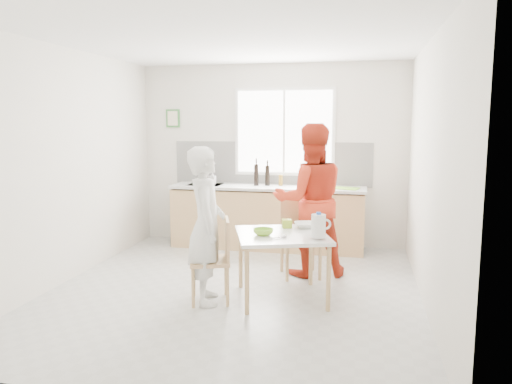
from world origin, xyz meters
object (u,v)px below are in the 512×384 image
wine_bottle_b (267,175)px  milk_jug (319,226)px  person_white (206,225)px  dining_table (282,240)px  bowl_white (305,225)px  bowl_green (263,232)px  person_red (310,200)px  chair_left (216,256)px  wine_bottle_a (256,175)px  chair_far (300,230)px

wine_bottle_b → milk_jug: bearing=-67.4°
person_white → dining_table: bearing=-90.0°
person_white → bowl_white: 1.11m
bowl_green → person_red: bearing=70.1°
chair_left → bowl_green: (0.48, 0.10, 0.26)m
bowl_green → bowl_white: size_ratio=0.87×
person_red → wine_bottle_a: size_ratio=5.73×
person_red → wine_bottle_b: (-0.75, 1.22, 0.15)m
dining_table → person_white: bearing=-161.8°
person_red → bowl_green: size_ratio=8.80×
dining_table → chair_left: 0.70m
bowl_white → wine_bottle_b: size_ratio=0.80×
chair_left → milk_jug: milk_jug is taller
dining_table → bowl_white: 0.40m
chair_left → bowl_green: chair_left is taller
chair_left → chair_far: (0.73, 1.11, 0.07)m
dining_table → person_red: (0.20, 0.91, 0.29)m
bowl_white → wine_bottle_a: 2.03m
dining_table → wine_bottle_b: wine_bottle_b is taller
bowl_white → dining_table: bearing=-122.0°
bowl_green → wine_bottle_a: (-0.55, 2.21, 0.35)m
bowl_green → milk_jug: (0.57, -0.06, 0.10)m
dining_table → bowl_green: size_ratio=5.52×
chair_left → wine_bottle_a: 2.39m
person_white → person_red: bearing=-57.2°
chair_far → person_white: size_ratio=0.61×
chair_left → bowl_white: 1.05m
person_white → person_red: 1.49m
chair_far → wine_bottle_a: wine_bottle_a is taller
bowl_green → wine_bottle_a: size_ratio=0.65×
bowl_green → chair_far: bearing=76.0°
chair_far → wine_bottle_a: 1.54m
chair_left → chair_far: chair_far is taller
chair_left → bowl_green: size_ratio=4.17×
chair_far → bowl_green: size_ratio=4.74×
chair_far → wine_bottle_b: (-0.63, 1.23, 0.53)m
dining_table → chair_far: (0.08, 0.89, -0.08)m
wine_bottle_a → dining_table: bearing=-71.1°
chair_left → bowl_white: (0.86, 0.54, 0.25)m
person_red → bowl_green: (-0.37, -1.02, -0.18)m
bowl_green → wine_bottle_b: wine_bottle_b is taller
bowl_white → milk_jug: 0.54m
chair_far → person_red: (0.12, 0.02, 0.37)m
person_white → bowl_white: person_white is taller
person_white → milk_jug: size_ratio=6.39×
bowl_green → dining_table: bearing=32.2°
person_white → wine_bottle_b: size_ratio=5.37×
bowl_white → wine_bottle_b: 1.98m
person_white → bowl_white: (0.95, 0.57, -0.07)m
bowl_green → milk_jug: 0.58m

